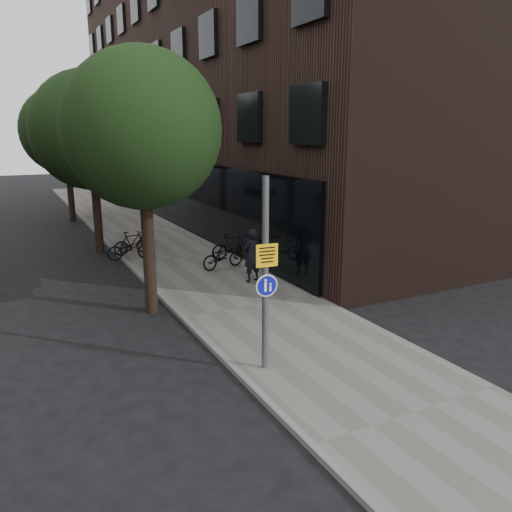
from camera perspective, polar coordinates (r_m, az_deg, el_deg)
ground at (r=12.46m, az=5.82°, el=-10.91°), size 120.00×120.00×0.00m
sidewalk at (r=21.14m, az=-8.34°, el=-0.32°), size 4.50×60.00×0.12m
curb_edge at (r=20.57m, az=-14.28°, el=-1.00°), size 0.15×60.00×0.13m
building_right_dark_brick at (r=34.93m, az=-2.01°, el=20.18°), size 12.00×40.00×18.00m
street_tree_near at (r=14.57m, az=-12.69°, el=13.17°), size 4.40×4.40×7.50m
street_tree_mid at (r=22.90m, az=-18.20°, el=13.02°), size 5.00×5.00×7.80m
street_tree_far at (r=31.82m, az=-20.86°, el=12.90°), size 5.00×5.00×7.80m
signpost at (r=10.64m, az=1.07°, el=-2.20°), size 0.49×0.14×4.25m
pedestrian at (r=17.32m, az=-0.46°, el=0.07°), size 0.76×0.58×1.89m
parked_bike_facade_near at (r=19.18m, az=-3.80°, el=-0.03°), size 1.90×0.96×0.95m
parked_bike_facade_far at (r=20.64m, az=-2.82°, el=1.17°), size 1.81×0.59×1.07m
parked_bike_curb_near at (r=21.07m, az=-14.22°, el=0.86°), size 1.89×0.82×0.96m
parked_bike_curb_far at (r=22.00m, az=-13.99°, el=1.48°), size 1.73×0.79×1.00m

